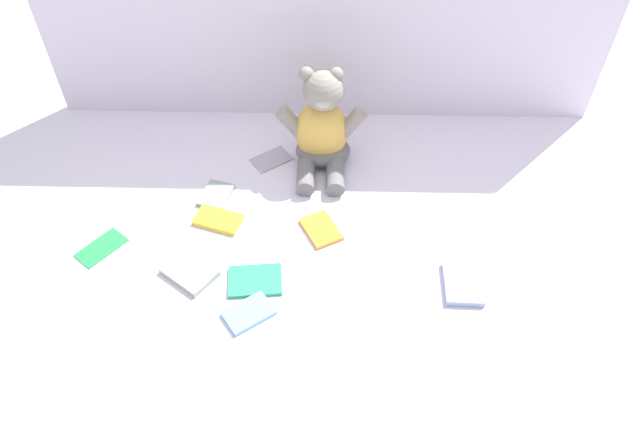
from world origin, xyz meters
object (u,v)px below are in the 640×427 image
book_case_0 (218,220)px  book_case_1 (271,159)px  teddy_bear (321,130)px  book_case_2 (463,283)px  book_case_8 (249,313)px  book_case_4 (322,229)px  book_case_5 (189,272)px  book_case_6 (216,195)px  book_case_7 (101,247)px  book_case_3 (255,281)px

book_case_0 → book_case_1: size_ratio=1.12×
teddy_bear → book_case_2: size_ratio=2.47×
book_case_1 → book_case_2: bearing=-167.9°
book_case_2 → book_case_0: bearing=163.9°
teddy_bear → book_case_8: size_ratio=2.78×
book_case_4 → book_case_5: size_ratio=0.88×
book_case_0 → book_case_6: book_case_0 is taller
book_case_4 → book_case_8: bearing=30.4°
book_case_6 → book_case_2: bearing=171.3°
book_case_0 → book_case_6: 0.09m
book_case_1 → book_case_5: (-0.16, -0.42, 0.00)m
book_case_0 → book_case_8: book_case_0 is taller
book_case_8 → book_case_6: bearing=163.3°
teddy_bear → book_case_7: bearing=-147.9°
book_case_6 → book_case_8: 0.40m
teddy_bear → book_case_0: (-0.26, -0.25, -0.11)m
book_case_8 → book_case_3: bearing=141.0°
teddy_bear → book_case_6: (-0.28, -0.15, -0.11)m
book_case_6 → book_case_8: (0.13, -0.38, -0.00)m
book_case_7 → book_case_8: (0.39, -0.19, 0.00)m
book_case_5 → book_case_8: size_ratio=1.14×
book_case_2 → book_case_7: (-0.89, 0.09, -0.01)m
book_case_6 → book_case_7: (-0.26, -0.19, -0.00)m
book_case_0 → book_case_4: (0.27, -0.03, -0.00)m
book_case_6 → book_case_7: bearing=51.3°
book_case_4 → book_case_2: bearing=126.1°
book_case_8 → book_case_2: bearing=64.9°
book_case_2 → book_case_4: (-0.34, 0.17, -0.00)m
book_case_2 → book_case_5: 0.65m
book_case_8 → book_case_5: bearing=-161.7°
book_case_3 → book_case_6: (-0.13, 0.28, 0.00)m
teddy_bear → book_case_7: size_ratio=2.49×
book_case_7 → book_case_4: bearing=45.7°
book_case_5 → book_case_6: bearing=30.8°
book_case_1 → book_case_5: bearing=122.2°
book_case_0 → book_case_4: book_case_0 is taller
book_case_6 → book_case_0: bearing=118.0°
book_case_4 → book_case_7: bearing=-20.2°
book_case_0 → book_case_5: size_ratio=0.98×
book_case_7 → book_case_1: bearing=78.7°
teddy_bear → book_case_3: size_ratio=2.38×
book_case_3 → book_case_7: size_ratio=1.05×
book_case_1 → book_case_5: 0.45m
book_case_5 → book_case_8: 0.19m
book_case_1 → book_case_2: 0.65m
book_case_3 → book_case_6: 0.31m
book_case_3 → book_case_7: 0.41m
book_case_0 → book_case_7: size_ratio=1.00×
book_case_3 → book_case_1: bearing=-6.4°
book_case_1 → book_case_3: bearing=143.2°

